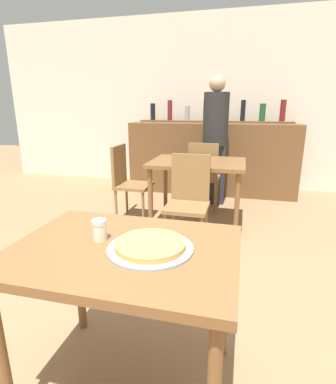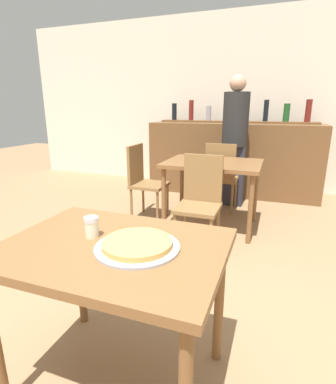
{
  "view_description": "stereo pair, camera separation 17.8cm",
  "coord_description": "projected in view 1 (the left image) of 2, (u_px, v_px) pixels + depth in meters",
  "views": [
    {
      "loc": [
        0.48,
        -1.11,
        1.35
      ],
      "look_at": [
        0.06,
        0.55,
        0.86
      ],
      "focal_mm": 28.0,
      "sensor_mm": 36.0,
      "label": 1
    },
    {
      "loc": [
        0.65,
        -1.06,
        1.35
      ],
      "look_at": [
        0.06,
        0.55,
        0.86
      ],
      "focal_mm": 28.0,
      "sensor_mm": 36.0,
      "label": 2
    }
  ],
  "objects": [
    {
      "name": "dining_table_near",
      "position": [
        125.0,
        266.0,
        1.34
      ],
      "size": [
        0.99,
        0.74,
        0.76
      ],
      "color": "brown",
      "rests_on": "ground_plane"
    },
    {
      "name": "dining_table_far",
      "position": [
        198.0,
        169.0,
        3.37
      ],
      "size": [
        1.04,
        0.78,
        0.76
      ],
      "color": "brown",
      "rests_on": "ground_plane"
    },
    {
      "name": "bar_counter",
      "position": [
        212.0,
        158.0,
        4.79
      ],
      "size": [
        2.6,
        0.56,
        1.1
      ],
      "color": "brown",
      "rests_on": "ground_plane"
    },
    {
      "name": "person_standing",
      "position": [
        215.0,
        137.0,
        4.11
      ],
      "size": [
        0.34,
        0.34,
        1.75
      ],
      "color": "#2D2D38",
      "rests_on": "ground_plane"
    },
    {
      "name": "ground_plane",
      "position": [
        130.0,
        382.0,
        1.52
      ],
      "size": [
        16.0,
        16.0,
        0.0
      ],
      "primitive_type": "plane",
      "color": "#93704C"
    },
    {
      "name": "bar_back_shelf",
      "position": [
        216.0,
        117.0,
        4.73
      ],
      "size": [
        2.39,
        0.24,
        0.34
      ],
      "color": "brown",
      "rests_on": "bar_counter"
    },
    {
      "name": "chair_far_side_left",
      "position": [
        127.0,
        178.0,
        3.62
      ],
      "size": [
        0.4,
        0.4,
        0.91
      ],
      "rotation": [
        0.0,
        0.0,
        1.57
      ],
      "color": "olive",
      "rests_on": "ground_plane"
    },
    {
      "name": "cheese_shaker",
      "position": [
        100.0,
        230.0,
        1.36
      ],
      "size": [
        0.07,
        0.07,
        0.1
      ],
      "color": "beige",
      "rests_on": "dining_table_near"
    },
    {
      "name": "pizza_tray",
      "position": [
        151.0,
        246.0,
        1.28
      ],
      "size": [
        0.37,
        0.37,
        0.04
      ],
      "color": "#A3A3A8",
      "rests_on": "dining_table_near"
    },
    {
      "name": "chair_far_side_back",
      "position": [
        204.0,
        172.0,
        3.94
      ],
      "size": [
        0.4,
        0.4,
        0.91
      ],
      "rotation": [
        0.0,
        0.0,
        3.14
      ],
      "color": "olive",
      "rests_on": "ground_plane"
    },
    {
      "name": "chair_far_side_front",
      "position": [
        189.0,
        196.0,
        2.9
      ],
      "size": [
        0.4,
        0.4,
        0.91
      ],
      "color": "olive",
      "rests_on": "ground_plane"
    },
    {
      "name": "wall_back",
      "position": [
        217.0,
        103.0,
        5.02
      ],
      "size": [
        8.0,
        0.05,
        2.8
      ],
      "color": "silver",
      "rests_on": "ground_plane"
    }
  ]
}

